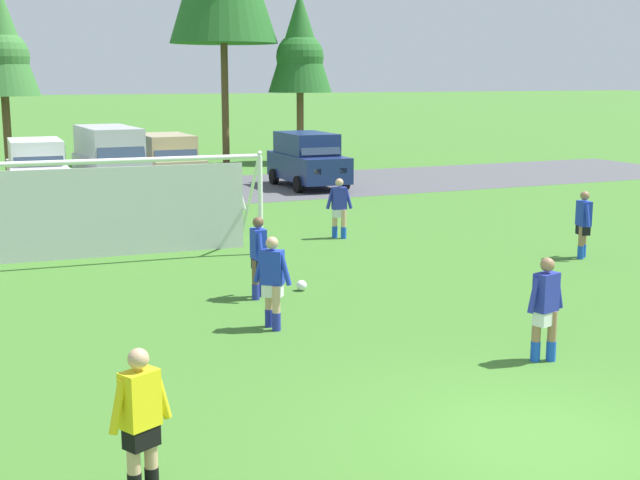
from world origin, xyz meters
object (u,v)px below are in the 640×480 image
at_px(referee, 141,424).
at_px(player_striker_near, 339,208).
at_px(parked_car_slot_center_left, 37,169).
at_px(player_winger_left, 233,210).
at_px(player_winger_right, 259,258).
at_px(parked_car_slot_center, 110,159).
at_px(parked_car_slot_center_right, 167,162).
at_px(player_midfield_center, 272,283).
at_px(player_defender_far, 545,310).
at_px(player_trailing_back, 583,225).
at_px(parked_car_slot_right, 308,159).
at_px(soccer_goal, 105,206).
at_px(soccer_ball, 302,285).

relative_size(referee, player_striker_near, 1.00).
bearing_deg(player_striker_near, parked_car_slot_center_left, 121.38).
relative_size(player_winger_left, player_winger_right, 1.00).
distance_m(player_winger_left, parked_car_slot_center, 10.79).
height_order(parked_car_slot_center_left, parked_car_slot_center_right, same).
height_order(player_midfield_center, player_defender_far, same).
distance_m(parked_car_slot_center_left, parked_car_slot_center, 2.74).
height_order(player_trailing_back, parked_car_slot_center_right, parked_car_slot_center_right).
xyz_separation_m(player_trailing_back, parked_car_slot_right, (-0.70, 15.36, 0.29)).
bearing_deg(player_winger_right, player_striker_near, 51.10).
distance_m(player_striker_near, player_defender_far, 10.79).
bearing_deg(player_midfield_center, parked_car_slot_center_left, 96.12).
bearing_deg(player_midfield_center, player_striker_near, 57.20).
xyz_separation_m(player_defender_far, parked_car_slot_center_left, (-5.18, 21.67, 0.29)).
bearing_deg(player_defender_far, player_trailing_back, 45.49).
bearing_deg(parked_car_slot_center_left, parked_car_slot_right, -2.28).
bearing_deg(parked_car_slot_center, soccer_goal, -101.01).
bearing_deg(soccer_goal, player_winger_right, -67.68).
height_order(player_defender_far, player_winger_left, same).
distance_m(player_midfield_center, parked_car_slot_center, 18.92).
height_order(soccer_goal, referee, soccer_goal).
xyz_separation_m(soccer_goal, parked_car_slot_center_left, (-0.39, 11.15, -0.18)).
bearing_deg(parked_car_slot_right, soccer_ball, -113.54).
height_order(referee, player_trailing_back, same).
relative_size(soccer_ball, soccer_goal, 0.03).
bearing_deg(player_striker_near, player_winger_left, 162.84).
bearing_deg(player_winger_right, soccer_ball, 11.54).
bearing_deg(player_defender_far, referee, -163.90).
relative_size(referee, parked_car_slot_center_left, 0.35).
bearing_deg(player_midfield_center, player_winger_right, 76.43).
xyz_separation_m(player_midfield_center, player_defender_far, (3.21, -3.34, 0.00)).
bearing_deg(soccer_goal, parked_car_slot_right, 47.37).
bearing_deg(soccer_ball, player_midfield_center, -123.21).
relative_size(soccer_goal, player_striker_near, 4.59).
xyz_separation_m(soccer_ball, parked_car_slot_center_right, (1.42, 16.83, 1.00)).
relative_size(player_defender_far, parked_car_slot_center, 0.34).
bearing_deg(player_winger_left, player_trailing_back, -38.74).
height_order(soccer_ball, referee, referee).
bearing_deg(soccer_ball, referee, -123.21).
xyz_separation_m(player_defender_far, parked_car_slot_center, (-2.51, 22.23, 0.52)).
bearing_deg(parked_car_slot_center, soccer_ball, -87.21).
distance_m(parked_car_slot_center_left, parked_car_slot_center_right, 4.97).
relative_size(referee, parked_car_slot_center_right, 0.36).
distance_m(referee, parked_car_slot_center_left, 23.64).
bearing_deg(parked_car_slot_center_left, parked_car_slot_center, 11.94).
bearing_deg(soccer_ball, player_defender_far, -73.28).
relative_size(player_midfield_center, parked_car_slot_right, 0.35).
bearing_deg(parked_car_slot_center, player_defender_far, -83.57).
distance_m(player_winger_right, player_trailing_back, 8.51).
height_order(parked_car_slot_center, parked_car_slot_right, parked_car_slot_center).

